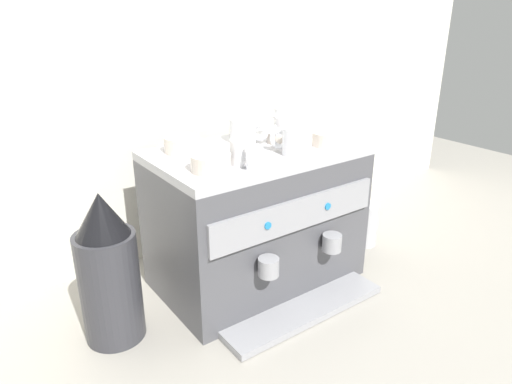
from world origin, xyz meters
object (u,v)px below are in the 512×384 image
at_px(espresso_machine, 257,218).
at_px(ceramic_cup_1, 243,152).
at_px(ceramic_bowl_0, 182,145).
at_px(ceramic_bowl_3, 211,163).
at_px(ceramic_cup_3, 245,131).
at_px(ceramic_bowl_2, 284,137).
at_px(milk_pitcher, 365,224).
at_px(ceramic_cup_0, 286,121).
at_px(coffee_grinder, 109,272).
at_px(ceramic_cup_2, 295,141).
at_px(ceramic_bowl_1, 330,139).

bearing_deg(espresso_machine, ceramic_cup_1, -140.72).
xyz_separation_m(ceramic_cup_1, ceramic_bowl_0, (-0.07, 0.19, -0.01)).
bearing_deg(ceramic_bowl_3, ceramic_cup_3, 37.66).
xyz_separation_m(ceramic_bowl_2, milk_pitcher, (0.35, -0.05, -0.37)).
height_order(ceramic_cup_0, ceramic_bowl_0, ceramic_cup_0).
bearing_deg(ceramic_cup_1, coffee_grinder, 166.21).
height_order(ceramic_cup_2, ceramic_bowl_2, ceramic_cup_2).
distance_m(ceramic_bowl_1, ceramic_bowl_2, 0.14).
xyz_separation_m(ceramic_cup_2, ceramic_bowl_0, (-0.24, 0.20, -0.02)).
bearing_deg(ceramic_cup_0, ceramic_cup_1, -147.91).
bearing_deg(ceramic_cup_3, espresso_machine, -98.93).
distance_m(ceramic_cup_3, milk_pitcher, 0.60).
distance_m(ceramic_bowl_1, milk_pitcher, 0.46).
bearing_deg(ceramic_cup_3, ceramic_cup_2, -76.77).
distance_m(ceramic_cup_2, ceramic_bowl_1, 0.15).
bearing_deg(ceramic_cup_0, milk_pitcher, -24.94).
bearing_deg(ceramic_cup_2, espresso_machine, 118.54).
bearing_deg(ceramic_bowl_0, ceramic_cup_0, -1.54).
bearing_deg(coffee_grinder, milk_pitcher, -2.08).
relative_size(ceramic_bowl_0, milk_pitcher, 0.64).
bearing_deg(coffee_grinder, ceramic_bowl_3, -17.36).
bearing_deg(ceramic_bowl_0, ceramic_bowl_1, -26.24).
xyz_separation_m(ceramic_cup_3, coffee_grinder, (-0.48, -0.09, -0.28)).
distance_m(ceramic_cup_1, ceramic_bowl_2, 0.25).
bearing_deg(ceramic_bowl_2, ceramic_cup_2, -115.60).
distance_m(ceramic_bowl_1, ceramic_bowl_3, 0.41).
bearing_deg(milk_pitcher, ceramic_bowl_3, -175.85).
distance_m(ceramic_bowl_0, ceramic_bowl_2, 0.31).
relative_size(ceramic_cup_0, ceramic_cup_3, 1.16).
relative_size(ceramic_bowl_3, milk_pitcher, 0.65).
height_order(espresso_machine, ceramic_bowl_1, ceramic_bowl_1).
relative_size(ceramic_cup_2, ceramic_cup_3, 1.06).
bearing_deg(ceramic_cup_0, ceramic_bowl_2, -130.96).
xyz_separation_m(ceramic_bowl_2, ceramic_bowl_3, (-0.32, -0.10, 0.00)).
xyz_separation_m(ceramic_cup_0, milk_pitcher, (0.28, -0.13, -0.40)).
xyz_separation_m(ceramic_cup_0, ceramic_bowl_0, (-0.37, 0.01, -0.02)).
bearing_deg(milk_pitcher, ceramic_cup_3, 164.99).
bearing_deg(milk_pitcher, coffee_grinder, 177.92).
bearing_deg(ceramic_cup_2, coffee_grinder, 169.32).
bearing_deg(coffee_grinder, ceramic_cup_2, -10.68).
distance_m(espresso_machine, ceramic_bowl_3, 0.33).
distance_m(coffee_grinder, milk_pitcher, 0.93).
bearing_deg(ceramic_bowl_0, ceramic_cup_2, -40.07).
height_order(ceramic_cup_3, coffee_grinder, ceramic_cup_3).
bearing_deg(ceramic_bowl_3, ceramic_bowl_2, 17.45).
relative_size(ceramic_cup_1, ceramic_bowl_1, 0.90).
bearing_deg(ceramic_bowl_3, ceramic_cup_0, 24.83).
distance_m(espresso_machine, ceramic_cup_1, 0.29).
relative_size(ceramic_cup_2, ceramic_bowl_0, 1.18).
bearing_deg(ceramic_bowl_1, ceramic_bowl_3, 179.49).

